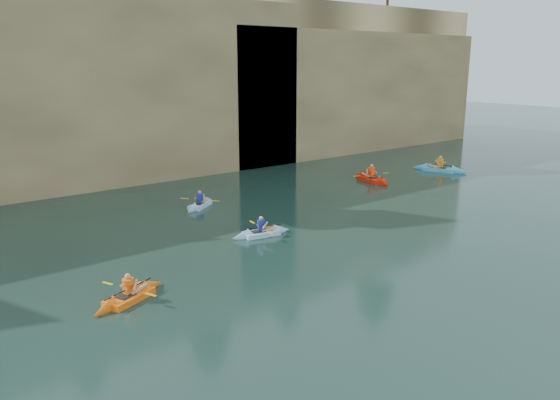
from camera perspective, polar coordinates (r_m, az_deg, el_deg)
ground at (r=15.90m, az=12.92°, el=-12.87°), size 160.00×160.00×0.00m
cliff at (r=40.28m, az=-22.56°, el=11.55°), size 70.00×16.00×12.00m
cliff_slab_center at (r=33.98m, az=-15.64°, el=11.28°), size 24.00×2.40×11.40m
cliff_slab_east at (r=45.69m, az=8.61°, el=11.29°), size 26.00×2.40×9.84m
sea_cave_center at (r=31.94m, az=-24.61°, el=2.93°), size 3.50×1.00×3.20m
sea_cave_east at (r=37.58m, az=-3.54°, el=6.72°), size 5.00×1.00×4.50m
kayaker_orange at (r=17.68m, az=-15.49°, el=-9.67°), size 2.93×2.05×1.10m
kayaker_ltblue_near at (r=23.12m, az=-1.97°, el=-3.44°), size 2.79×2.12×1.07m
kayaker_red_far at (r=34.05m, az=9.51°, el=2.20°), size 2.54×3.69×1.33m
kayaker_ltblue_mid at (r=27.96m, az=-8.36°, el=-0.45°), size 2.65×2.11×1.06m
kayaker_blue_east at (r=38.22m, az=16.34°, el=3.13°), size 2.45×3.74×1.31m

